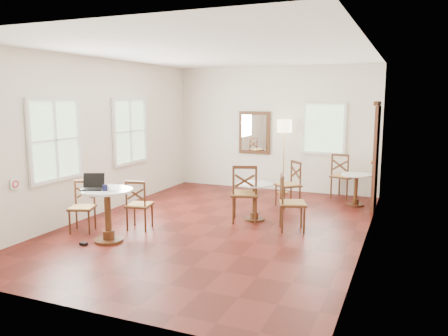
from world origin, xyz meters
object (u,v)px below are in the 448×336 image
(chair_near_a, at_px, (139,205))
(laptop, at_px, (93,185))
(cafe_table_near, at_px, (108,209))
(mouse, at_px, (97,188))
(chair_mid_b, at_px, (291,203))
(cafe_table_mid, at_px, (255,197))
(chair_near_b, at_px, (83,207))
(chair_back_a, at_px, (343,176))
(navy_mug, at_px, (105,188))
(cafe_table_back, at_px, (356,186))
(chair_mid_a, at_px, (245,193))
(water_glass, at_px, (112,187))
(chair_back_b, at_px, (289,184))
(floor_lamp, at_px, (284,131))
(power_adapter, at_px, (84,244))

(chair_near_a, relative_size, laptop, 2.12)
(cafe_table_near, xyz_separation_m, mouse, (-0.14, -0.06, 0.34))
(chair_near_a, relative_size, chair_mid_b, 0.90)
(cafe_table_mid, height_order, chair_near_b, chair_near_b)
(laptop, bearing_deg, chair_back_a, 31.44)
(chair_near_a, height_order, navy_mug, navy_mug)
(mouse, bearing_deg, cafe_table_near, 15.79)
(chair_near_a, relative_size, mouse, 10.62)
(cafe_table_back, xyz_separation_m, chair_back_a, (-0.36, 0.62, 0.10))
(navy_mug, bearing_deg, chair_mid_b, 36.52)
(chair_near_b, relative_size, chair_mid_b, 0.89)
(cafe_table_mid, bearing_deg, chair_back_a, 63.92)
(cafe_table_mid, xyz_separation_m, chair_near_a, (-1.66, -1.32, 0.00))
(chair_mid_a, xyz_separation_m, water_glass, (-1.44, -1.99, 0.37))
(chair_near_b, height_order, chair_back_b, chair_back_b)
(chair_mid_a, relative_size, navy_mug, 9.36)
(cafe_table_back, height_order, navy_mug, navy_mug)
(chair_back_b, bearing_deg, floor_lamp, 155.84)
(floor_lamp, height_order, water_glass, floor_lamp)
(cafe_table_mid, relative_size, power_adapter, 6.24)
(chair_mid_b, relative_size, navy_mug, 8.49)
(cafe_table_mid, relative_size, chair_near_b, 0.81)
(chair_near_b, height_order, chair_back_a, chair_back_a)
(cafe_table_near, bearing_deg, chair_back_b, 58.70)
(chair_near_a, xyz_separation_m, navy_mug, (-0.02, -0.86, 0.46))
(chair_near_a, bearing_deg, power_adapter, 62.26)
(chair_back_a, height_order, laptop, laptop)
(power_adapter, bearing_deg, chair_back_b, 57.89)
(chair_near_b, distance_m, mouse, 0.83)
(chair_back_b, height_order, power_adapter, chair_back_b)
(floor_lamp, relative_size, power_adapter, 15.74)
(chair_back_a, distance_m, power_adapter, 5.90)
(chair_near_a, distance_m, mouse, 0.96)
(chair_near_a, bearing_deg, cafe_table_back, -146.47)
(chair_near_b, xyz_separation_m, chair_back_a, (3.71, 4.33, 0.09))
(mouse, bearing_deg, chair_mid_a, 40.48)
(cafe_table_mid, relative_size, chair_mid_a, 0.65)
(chair_mid_b, xyz_separation_m, laptop, (-2.71, -1.79, 0.42))
(cafe_table_near, height_order, mouse, mouse)
(chair_back_a, distance_m, water_glass, 5.49)
(cafe_table_back, bearing_deg, chair_mid_a, -129.58)
(chair_back_b, xyz_separation_m, power_adapter, (-2.30, -3.66, -0.46))
(water_glass, bearing_deg, chair_mid_a, 54.18)
(laptop, bearing_deg, cafe_table_near, -9.77)
(cafe_table_near, distance_m, cafe_table_mid, 2.71)
(cafe_table_back, height_order, chair_back_a, chair_back_a)
(chair_mid_b, relative_size, mouse, 11.79)
(cafe_table_back, relative_size, chair_near_a, 0.77)
(chair_mid_b, height_order, mouse, chair_mid_b)
(cafe_table_mid, height_order, chair_back_b, chair_back_b)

